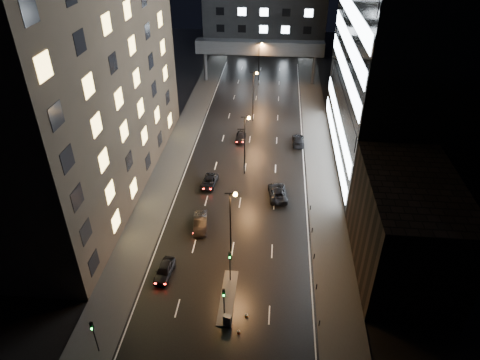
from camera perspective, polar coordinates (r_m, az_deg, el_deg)
The scene contains 26 objects.
ground at distance 79.83m, azimuth 1.32°, elevation 5.45°, with size 160.00×160.00×0.00m, color black.
sidewalk_left at distance 77.21m, azimuth -8.27°, elevation 4.12°, with size 5.00×110.00×0.15m, color #383533.
sidewalk_right at distance 75.68m, azimuth 10.53°, elevation 3.25°, with size 5.00×110.00×0.15m, color #383533.
building_left at distance 63.28m, azimuth -21.18°, elevation 15.33°, with size 15.00×48.00×40.00m, color #2D2319.
building_right_low at distance 52.59m, azimuth 21.17°, elevation -5.78°, with size 10.00×18.00×12.00m, color black.
building_right_glass at distance 71.08m, azimuth 23.06°, elevation 18.86°, with size 20.00×36.00×45.00m, color black.
building_far at distance 130.94m, azimuth 3.38°, elevation 22.28°, with size 34.00×14.00×25.00m, color #333335.
skybridge at distance 104.67m, azimuth 2.62°, elevation 17.17°, with size 30.00×3.00×10.00m.
median_island at distance 49.50m, azimuth -1.64°, elevation -15.32°, with size 1.60×8.00×0.15m, color #383533.
traffic_signal_near at distance 49.03m, azimuth -1.35°, elevation -10.81°, with size 0.28×0.34×4.40m.
traffic_signal_far at distance 45.26m, azimuth -2.16°, elevation -15.63°, with size 0.28×0.34×4.40m.
traffic_signal_corner at distance 45.07m, azimuth -18.93°, elevation -18.70°, with size 0.28×0.34×4.40m.
bollard_row at distance 52.41m, azimuth 10.00°, elevation -11.90°, with size 0.12×25.12×0.90m.
streetlight_near at distance 49.42m, azimuth -1.11°, elevation -5.14°, with size 1.45×0.50×10.15m.
streetlight_mid_a at distance 66.21m, azimuth 0.77°, elevation 5.61°, with size 1.45×0.50×10.15m.
streetlight_mid_b at distance 84.40m, azimuth 1.89°, elevation 11.87°, with size 1.45×0.50×10.15m.
streetlight_far at distance 103.27m, azimuth 2.63°, elevation 15.88°, with size 1.45×0.50×10.15m.
car_away_a at distance 52.11m, azimuth -10.04°, elevation -11.78°, with size 1.75×4.34×1.48m, color black.
car_away_b at distance 58.10m, azimuth -5.30°, elevation -5.70°, with size 1.71×4.90×1.62m, color black.
car_away_c at distance 66.46m, azimuth -4.14°, elevation -0.23°, with size 2.14×4.64×1.29m, color black.
car_away_d at distance 79.21m, azimuth 0.13°, elevation 5.74°, with size 1.81×4.44×1.29m, color black.
car_toward_a at distance 63.89m, azimuth 5.03°, elevation -1.66°, with size 2.57×5.58×1.55m, color black.
car_toward_b at distance 78.57m, azimuth 7.78°, elevation 5.26°, with size 2.10×5.16×1.50m, color black.
utility_cabinet at distance 46.55m, azimuth -1.69°, elevation -18.17°, with size 0.83×0.48×1.29m, color #535356.
cone_a at distance 47.66m, azimuth 0.86°, elevation -17.56°, with size 0.38×0.38×0.47m, color orange.
cone_b at distance 46.32m, azimuth -0.18°, elevation -19.55°, with size 0.33×0.33×0.55m, color #FF490D.
Camera 1 is at (4.67, -30.52, 37.13)m, focal length 32.00 mm.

